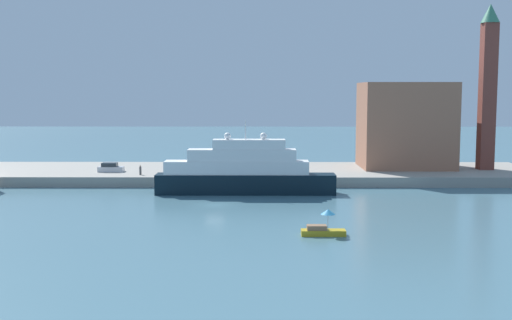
# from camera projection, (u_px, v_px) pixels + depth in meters

# --- Properties ---
(ground) EXTENTS (400.00, 400.00, 0.00)m
(ground) POSITION_uv_depth(u_px,v_px,m) (215.00, 205.00, 87.54)
(ground) COLOR slate
(quay_dock) EXTENTS (110.00, 22.89, 1.69)m
(quay_dock) POSITION_uv_depth(u_px,v_px,m) (226.00, 174.00, 114.74)
(quay_dock) COLOR gray
(quay_dock) RESTS_ON ground
(large_yacht) EXTENTS (27.20, 3.71, 11.24)m
(large_yacht) POSITION_uv_depth(u_px,v_px,m) (243.00, 172.00, 96.99)
(large_yacht) COLOR black
(large_yacht) RESTS_ON ground
(small_motorboat) EXTENTS (4.78, 1.58, 2.87)m
(small_motorboat) POSITION_uv_depth(u_px,v_px,m) (323.00, 228.00, 68.95)
(small_motorboat) COLOR #B7991E
(small_motorboat) RESTS_ON ground
(harbor_building) EXTENTS (16.13, 12.57, 15.43)m
(harbor_building) POSITION_uv_depth(u_px,v_px,m) (406.00, 125.00, 116.28)
(harbor_building) COLOR #9E664C
(harbor_building) RESTS_ON quay_dock
(bell_tower) EXTENTS (3.27, 3.27, 29.03)m
(bell_tower) POSITION_uv_depth(u_px,v_px,m) (488.00, 82.00, 112.57)
(bell_tower) COLOR brown
(bell_tower) RESTS_ON quay_dock
(parked_car) EXTENTS (4.33, 1.87, 1.55)m
(parked_car) POSITION_uv_depth(u_px,v_px,m) (111.00, 168.00, 110.57)
(parked_car) COLOR silver
(parked_car) RESTS_ON quay_dock
(person_figure) EXTENTS (0.36, 0.36, 1.62)m
(person_figure) POSITION_uv_depth(u_px,v_px,m) (140.00, 170.00, 106.40)
(person_figure) COLOR #4C4C4C
(person_figure) RESTS_ON quay_dock
(mooring_bollard) EXTENTS (0.45, 0.45, 0.73)m
(mooring_bollard) POSITION_uv_depth(u_px,v_px,m) (209.00, 174.00, 104.32)
(mooring_bollard) COLOR black
(mooring_bollard) RESTS_ON quay_dock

